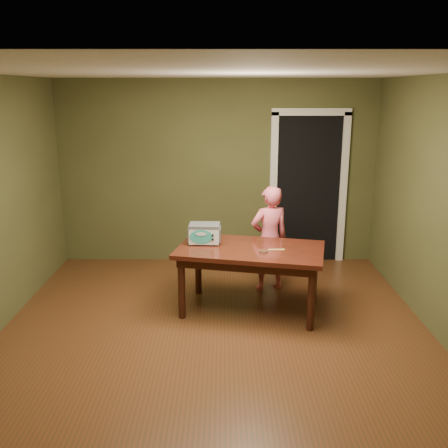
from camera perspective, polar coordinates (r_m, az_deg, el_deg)
The scene contains 8 objects.
floor at distance 5.16m, azimuth -1.04°, elevation -13.20°, with size 5.00×5.00×0.00m, color #5D2E1A.
room_shell at distance 4.60m, azimuth -1.14°, elevation 5.85°, with size 4.52×5.02×2.61m.
doorway at distance 7.55m, azimuth 9.20°, elevation 4.32°, with size 1.10×0.66×2.25m.
dining_table at distance 5.58m, azimuth 3.03°, elevation -3.70°, with size 1.75×1.22×0.75m.
toy_oven at distance 5.67m, azimuth -2.24°, elevation -1.01°, with size 0.38×0.27×0.23m.
baking_pan at distance 5.40m, azimuth 4.49°, elevation -3.11°, with size 0.10×0.10×0.02m.
spatula at distance 5.49m, azimuth 6.01°, elevation -2.93°, with size 0.18×0.03×0.01m, color #EFD967.
child at distance 6.19m, azimuth 5.20°, elevation -1.69°, with size 0.48×0.32×1.33m, color #EA6074.
Camera 1 is at (0.08, -4.54, 2.45)m, focal length 40.00 mm.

